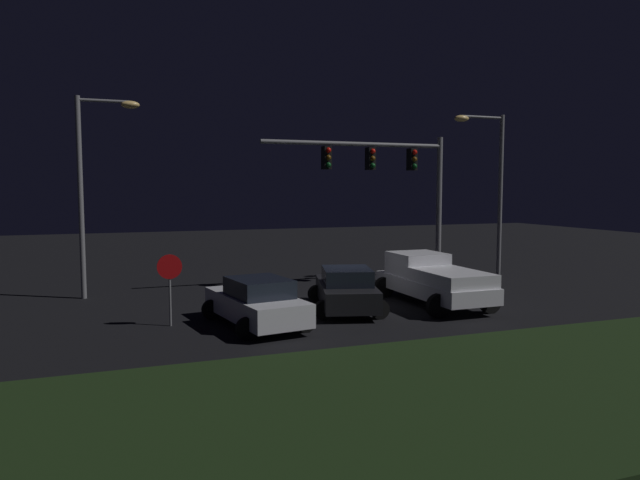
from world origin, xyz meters
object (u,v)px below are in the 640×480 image
(car_sedan, at_px, (257,302))
(car_sedan_far, at_px, (346,289))
(street_lamp_left, at_px, (93,172))
(pickup_truck, at_px, (431,277))
(traffic_signal_gantry, at_px, (391,173))
(street_lamp_right, at_px, (491,175))
(stop_sign, at_px, (170,276))

(car_sedan, relative_size, car_sedan_far, 0.98)
(car_sedan, bearing_deg, street_lamp_left, 25.51)
(pickup_truck, xyz_separation_m, traffic_signal_gantry, (0.46, 4.21, 3.90))
(traffic_signal_gantry, relative_size, street_lamp_left, 1.08)
(car_sedan_far, height_order, street_lamp_right, street_lamp_right)
(car_sedan_far, distance_m, traffic_signal_gantry, 7.03)
(pickup_truck, height_order, traffic_signal_gantry, traffic_signal_gantry)
(street_lamp_left, distance_m, street_lamp_right, 17.24)
(street_lamp_right, bearing_deg, car_sedan_far, -154.96)
(traffic_signal_gantry, bearing_deg, pickup_truck, -96.25)
(car_sedan_far, xyz_separation_m, street_lamp_left, (-8.15, 5.61, 4.14))
(car_sedan, xyz_separation_m, street_lamp_right, (12.53, 5.40, 4.11))
(car_sedan, xyz_separation_m, street_lamp_left, (-4.65, 6.79, 4.14))
(traffic_signal_gantry, xyz_separation_m, stop_sign, (-9.84, -4.44, -3.34))
(street_lamp_left, xyz_separation_m, stop_sign, (2.15, -5.88, -3.31))
(car_sedan, distance_m, street_lamp_right, 14.25)
(traffic_signal_gantry, bearing_deg, car_sedan, -143.88)
(traffic_signal_gantry, relative_size, stop_sign, 3.73)
(pickup_truck, xyz_separation_m, car_sedan_far, (-3.38, 0.04, -0.26))
(street_lamp_left, bearing_deg, street_lamp_right, -4.63)
(street_lamp_left, bearing_deg, stop_sign, -69.93)
(car_sedan_far, relative_size, street_lamp_right, 0.62)
(stop_sign, bearing_deg, pickup_truck, 1.39)
(car_sedan_far, relative_size, traffic_signal_gantry, 0.57)
(street_lamp_right, xyz_separation_m, stop_sign, (-15.04, -4.49, -3.29))
(pickup_truck, bearing_deg, street_lamp_right, -53.25)
(pickup_truck, height_order, street_lamp_left, street_lamp_left)
(car_sedan_far, bearing_deg, pickup_truck, -74.62)
(car_sedan_far, height_order, traffic_signal_gantry, traffic_signal_gantry)
(pickup_truck, height_order, street_lamp_right, street_lamp_right)
(pickup_truck, relative_size, traffic_signal_gantry, 0.65)
(pickup_truck, relative_size, car_sedan, 1.17)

